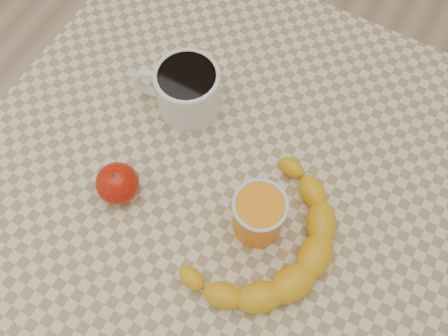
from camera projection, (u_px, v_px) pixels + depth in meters
The scene contains 6 objects.
ground at pixel (224, 276), 1.47m from camera, with size 3.00×3.00×0.00m, color tan.
table at pixel (224, 193), 0.87m from camera, with size 0.80×0.80×0.75m.
coffee_mug at pixel (186, 89), 0.80m from camera, with size 0.16×0.13×0.09m.
orange_juice_glass at pixel (258, 215), 0.71m from camera, with size 0.08×0.08×0.09m.
apple at pixel (117, 183), 0.75m from camera, with size 0.08×0.08×0.06m.
banana at pixel (265, 243), 0.72m from camera, with size 0.31×0.36×0.05m, color gold, non-canonical shape.
Camera 1 is at (0.16, -0.28, 1.47)m, focal length 40.00 mm.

